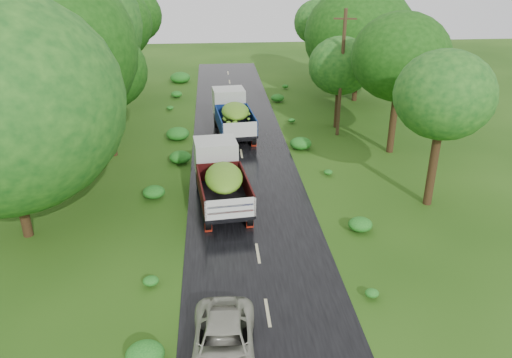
{
  "coord_description": "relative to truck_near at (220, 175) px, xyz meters",
  "views": [
    {
      "loc": [
        -1.72,
        -14.63,
        12.21
      ],
      "look_at": [
        0.29,
        8.23,
        1.7
      ],
      "focal_mm": 35.0,
      "sensor_mm": 36.0,
      "label": 1
    }
  ],
  "objects": [
    {
      "name": "trees_right",
      "position": [
        11.25,
        13.89,
        4.02
      ],
      "size": [
        7.04,
        31.65,
        7.84
      ],
      "color": "black",
      "rests_on": "ground"
    },
    {
      "name": "truck_far",
      "position": [
        1.12,
        11.0,
        0.02
      ],
      "size": [
        2.98,
        6.9,
        2.82
      ],
      "rotation": [
        0.0,
        0.0,
        0.09
      ],
      "color": "black",
      "rests_on": "ground"
    },
    {
      "name": "ground",
      "position": [
        1.5,
        -9.13,
        -1.57
      ],
      "size": [
        120.0,
        120.0,
        0.0
      ],
      "primitive_type": "plane",
      "color": "#1A3F0D",
      "rests_on": "ground"
    },
    {
      "name": "road",
      "position": [
        1.5,
        -4.13,
        -1.56
      ],
      "size": [
        6.5,
        80.0,
        0.02
      ],
      "primitive_type": "cube",
      "color": "black",
      "rests_on": "ground"
    },
    {
      "name": "trees_left",
      "position": [
        -8.77,
        9.43,
        5.21
      ],
      "size": [
        6.64,
        33.24,
        9.87
      ],
      "color": "black",
      "rests_on": "ground"
    },
    {
      "name": "utility_pole",
      "position": [
        8.68,
        10.0,
        2.95
      ],
      "size": [
        1.53,
        0.43,
        8.79
      ],
      "rotation": [
        0.0,
        0.0,
        -0.21
      ],
      "color": "#382616",
      "rests_on": "ground"
    },
    {
      "name": "car",
      "position": [
        -0.18,
        -11.32,
        -0.93
      ],
      "size": [
        2.28,
        4.57,
        1.24
      ],
      "primitive_type": "imported",
      "rotation": [
        0.0,
        0.0,
        -0.05
      ],
      "color": "#A6A593",
      "rests_on": "road"
    },
    {
      "name": "shrubs",
      "position": [
        1.5,
        4.87,
        -1.22
      ],
      "size": [
        11.9,
        44.0,
        0.7
      ],
      "color": "#155A18",
      "rests_on": "ground"
    },
    {
      "name": "road_lines",
      "position": [
        1.5,
        -3.13,
        -1.55
      ],
      "size": [
        0.12,
        69.6,
        0.0
      ],
      "color": "#BFB78C",
      "rests_on": "road"
    },
    {
      "name": "truck_near",
      "position": [
        0.0,
        0.0,
        0.0
      ],
      "size": [
        3.0,
        6.82,
        2.78
      ],
      "rotation": [
        0.0,
        0.0,
        0.1
      ],
      "color": "black",
      "rests_on": "ground"
    }
  ]
}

